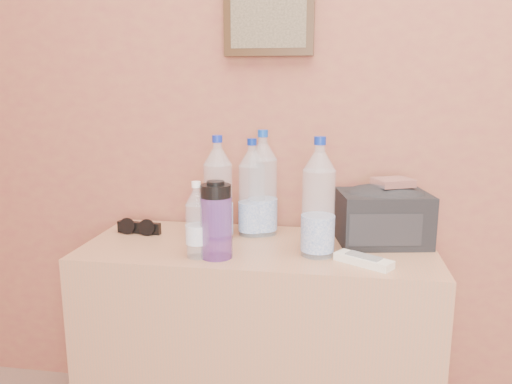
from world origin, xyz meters
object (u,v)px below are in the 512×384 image
at_px(pet_large_a, 218,194).
at_px(sunglasses, 139,228).
at_px(dresser, 258,344).
at_px(pet_large_d, 318,204).
at_px(ac_remote, 364,261).
at_px(toiletry_bag, 383,215).
at_px(pet_small, 197,224).
at_px(pet_large_c, 263,189).
at_px(foil_packet, 393,182).
at_px(pet_large_b, 252,193).
at_px(nalgene_bottle, 216,220).

relative_size(pet_large_a, sunglasses, 2.21).
xyz_separation_m(dresser, pet_large_d, (0.19, -0.07, 0.50)).
distance_m(dresser, sunglasses, 0.56).
bearing_deg(ac_remote, pet_large_a, -168.45).
bearing_deg(pet_large_d, toiletry_bag, 37.33).
bearing_deg(sunglasses, pet_large_d, -7.42).
xyz_separation_m(pet_large_d, pet_small, (-0.35, -0.07, -0.06)).
height_order(pet_small, toiletry_bag, pet_small).
relative_size(pet_large_c, foil_packet, 3.21).
bearing_deg(sunglasses, dresser, -3.94).
height_order(pet_large_c, sunglasses, pet_large_c).
distance_m(ac_remote, toiletry_bag, 0.24).
bearing_deg(pet_large_b, pet_large_d, -38.19).
bearing_deg(pet_large_c, ac_remote, -37.94).
height_order(dresser, foil_packet, foil_packet).
distance_m(pet_large_a, ac_remote, 0.51).
distance_m(sunglasses, ac_remote, 0.76).
distance_m(pet_large_a, pet_large_d, 0.35).
xyz_separation_m(pet_large_a, foil_packet, (0.55, 0.03, 0.05)).
bearing_deg(dresser, pet_large_a, 158.57).
relative_size(pet_small, foil_packet, 2.05).
height_order(dresser, pet_large_c, pet_large_c).
distance_m(pet_large_b, foil_packet, 0.45).
bearing_deg(pet_large_c, pet_small, -120.05).
distance_m(pet_small, ac_remote, 0.49).
bearing_deg(dresser, pet_large_c, 92.07).
relative_size(pet_large_c, pet_large_d, 1.00).
bearing_deg(pet_small, sunglasses, 142.62).
relative_size(dresser, foil_packet, 9.98).
height_order(dresser, nalgene_bottle, nalgene_bottle).
height_order(pet_large_a, pet_large_d, pet_large_d).
bearing_deg(pet_large_b, nalgene_bottle, -104.76).
bearing_deg(ac_remote, pet_small, -145.60).
bearing_deg(nalgene_bottle, ac_remote, 0.76).
bearing_deg(pet_large_d, sunglasses, 168.02).
xyz_separation_m(sunglasses, toiletry_bag, (0.81, 0.02, 0.07)).
height_order(pet_large_c, foil_packet, pet_large_c).
xyz_separation_m(dresser, toiletry_bag, (0.39, 0.09, 0.44)).
bearing_deg(pet_large_d, pet_large_c, 134.79).
distance_m(pet_large_a, pet_small, 0.20).
distance_m(pet_small, foil_packet, 0.62).
bearing_deg(nalgene_bottle, dresser, 52.03).
distance_m(dresser, foil_packet, 0.69).
height_order(nalgene_bottle, sunglasses, nalgene_bottle).
bearing_deg(foil_packet, ac_remote, -113.59).
bearing_deg(nalgene_bottle, pet_large_b, 75.24).
distance_m(pet_large_b, nalgene_bottle, 0.25).
relative_size(dresser, sunglasses, 7.13).
distance_m(dresser, pet_small, 0.49).
xyz_separation_m(pet_large_b, pet_large_c, (0.03, 0.02, 0.01)).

